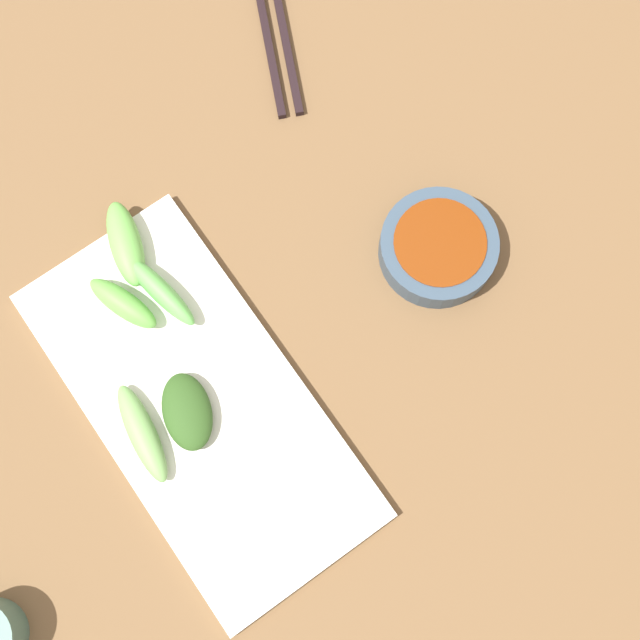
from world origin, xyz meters
TOP-DOWN VIEW (x-y plane):
  - tabletop at (0.00, 0.00)m, footprint 2.10×2.10m
  - sauce_bowl at (-0.17, -0.01)m, footprint 0.11×0.11m
  - serving_plate at (0.10, -0.02)m, footprint 0.18×0.38m
  - broccoli_stalk_0 at (0.07, -0.19)m, footprint 0.06×0.09m
  - broccoli_stalk_1 at (0.07, -0.13)m, footprint 0.04×0.09m
  - broccoli_leafy_2 at (0.11, -0.02)m, footprint 0.07×0.08m
  - broccoli_stalk_3 at (0.16, -0.03)m, footprint 0.04×0.10m
  - broccoli_stalk_4 at (0.10, -0.14)m, footprint 0.05×0.08m
  - chopsticks at (-0.19, -0.32)m, footprint 0.12×0.22m

SIDE VIEW (x-z plane):
  - tabletop at x=0.00m, z-range 0.00..0.02m
  - chopsticks at x=-0.19m, z-range 0.02..0.03m
  - serving_plate at x=0.10m, z-range 0.02..0.03m
  - sauce_bowl at x=-0.17m, z-range 0.02..0.06m
  - broccoli_stalk_3 at x=0.16m, z-range 0.03..0.05m
  - broccoli_leafy_2 at x=0.11m, z-range 0.03..0.06m
  - broccoli_stalk_4 at x=0.10m, z-range 0.03..0.06m
  - broccoli_stalk_0 at x=0.07m, z-range 0.03..0.06m
  - broccoli_stalk_1 at x=0.07m, z-range 0.03..0.06m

